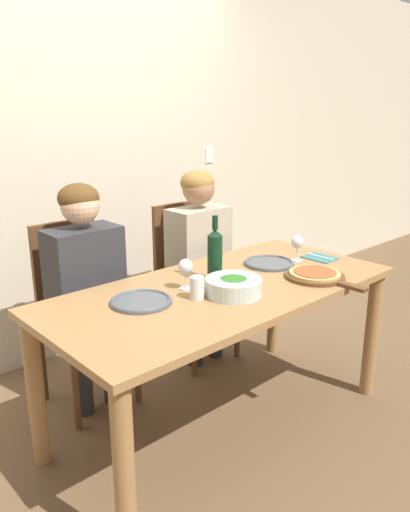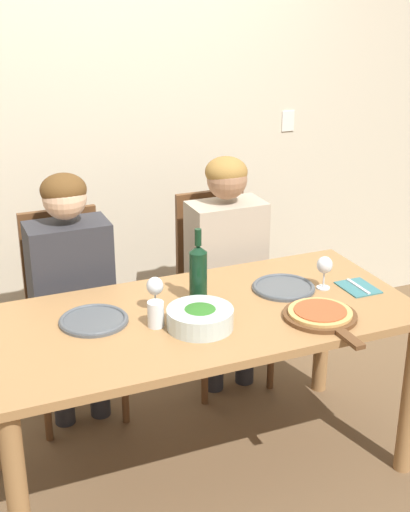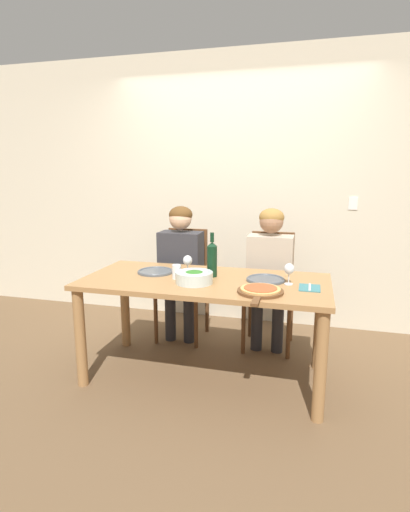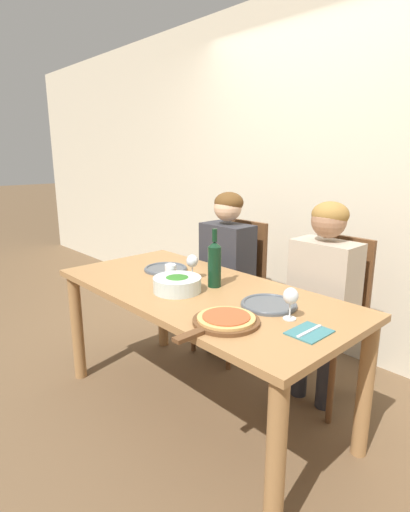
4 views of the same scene
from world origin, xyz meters
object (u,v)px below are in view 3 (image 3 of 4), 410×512
(wine_bottle, at_px, (212,259))
(wine_glass_right, at_px, (289,270))
(chair_left, at_px, (185,280))
(water_tumbler, at_px, (177,272))
(chair_right, at_px, (270,286))
(fork_on_napkin, at_px, (310,288))
(person_woman, at_px, (180,261))
(wine_glass_left, at_px, (188,261))
(broccoli_bowl, at_px, (194,277))
(dinner_plate_right, at_px, (266,279))
(person_man, at_px, (270,266))
(dinner_plate_left, at_px, (156,271))
(pizza_on_board, at_px, (260,291))

(wine_bottle, height_order, wine_glass_right, wine_bottle)
(chair_left, relative_size, water_tumbler, 9.62)
(chair_right, xyz_separation_m, fork_on_napkin, (0.34, -0.78, 0.24))
(person_woman, height_order, wine_glass_left, person_woman)
(broccoli_bowl, distance_m, dinner_plate_right, 0.52)
(chair_left, relative_size, wine_bottle, 3.04)
(wine_glass_left, height_order, fork_on_napkin, wine_glass_left)
(wine_glass_left, bearing_deg, wine_bottle, 0.01)
(chair_right, height_order, person_man, person_man)
(dinner_plate_right, distance_m, wine_glass_right, 0.20)
(broccoli_bowl, height_order, wine_glass_right, wine_glass_right)
(wine_bottle, height_order, dinner_plate_left, wine_bottle)
(water_tumbler, bearing_deg, wine_glass_left, 71.61)
(chair_right, relative_size, wine_glass_left, 6.72)
(dinner_plate_left, distance_m, wine_glass_right, 1.03)
(dinner_plate_right, xyz_separation_m, water_tumbler, (-0.64, -0.12, 0.04))
(chair_right, height_order, wine_glass_left, chair_right)
(person_woman, height_order, water_tumbler, person_woman)
(wine_bottle, distance_m, wine_glass_left, 0.19)
(person_man, relative_size, broccoli_bowl, 4.70)
(wine_bottle, xyz_separation_m, broccoli_bowl, (-0.08, -0.21, -0.10))
(fork_on_napkin, bearing_deg, wine_glass_right, 157.77)
(dinner_plate_right, xyz_separation_m, wine_glass_right, (0.17, -0.06, 0.10))
(person_woman, distance_m, wine_glass_right, 1.17)
(person_man, bearing_deg, person_woman, 180.00)
(person_man, xyz_separation_m, pizza_on_board, (0.03, -0.85, 0.03))
(broccoli_bowl, bearing_deg, wine_glass_right, 11.75)
(chair_left, xyz_separation_m, wine_glass_left, (0.24, -0.64, 0.34))
(person_man, relative_size, water_tumbler, 11.79)
(wine_glass_right, bearing_deg, dinner_plate_right, 160.15)
(dinner_plate_left, distance_m, dinner_plate_right, 0.86)
(chair_left, bearing_deg, wine_bottle, -56.46)
(dinner_plate_right, bearing_deg, chair_left, 141.59)
(broccoli_bowl, height_order, wine_glass_left, wine_glass_left)
(wine_bottle, bearing_deg, chair_right, 59.75)
(chair_left, height_order, person_man, person_man)
(chair_right, distance_m, dinner_plate_left, 1.08)
(dinner_plate_right, height_order, wine_glass_left, wine_glass_left)
(wine_bottle, relative_size, wine_glass_left, 2.21)
(chair_left, bearing_deg, broccoli_bowl, -67.70)
(wine_glass_left, distance_m, water_tumbler, 0.15)
(person_man, bearing_deg, chair_left, 171.64)
(chair_left, xyz_separation_m, water_tumbler, (0.19, -0.78, 0.28))
(wine_glass_right, bearing_deg, water_tumbler, -175.91)
(person_man, bearing_deg, dinner_plate_right, -87.18)
(person_man, distance_m, dinner_plate_left, 0.98)
(fork_on_napkin, bearing_deg, person_woman, 149.98)
(water_tumbler, bearing_deg, fork_on_napkin, -0.08)
(chair_left, distance_m, water_tumbler, 0.85)
(person_man, xyz_separation_m, broccoli_bowl, (-0.45, -0.73, 0.06))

